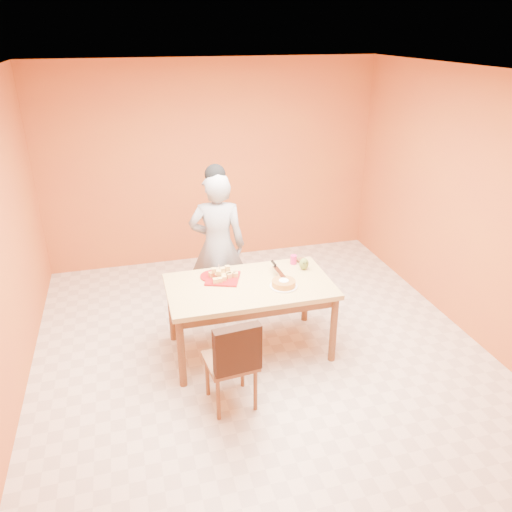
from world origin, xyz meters
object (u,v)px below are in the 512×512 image
object	(u,v)px
checker_tin	(301,260)
magenta_glass	(293,260)
dining_chair	(231,360)
person	(218,246)
dining_table	(250,293)
red_dinner_plate	(213,276)
pastry_platter	(223,278)
sponge_cake	(284,283)
egg_ornament	(304,264)

from	to	relation	value
checker_tin	magenta_glass	bearing A→B (deg)	-163.93
dining_chair	person	size ratio (longest dim) A/B	0.54
dining_table	red_dinner_plate	size ratio (longest dim) A/B	6.18
pastry_platter	magenta_glass	size ratio (longest dim) A/B	3.28
dining_table	magenta_glass	bearing A→B (deg)	29.87
red_dinner_plate	pastry_platter	bearing A→B (deg)	-41.81
red_dinner_plate	sponge_cake	bearing A→B (deg)	-31.58
dining_chair	magenta_glass	world-z (taller)	dining_chair
egg_ornament	magenta_glass	size ratio (longest dim) A/B	1.30
dining_table	red_dinner_plate	world-z (taller)	red_dinner_plate
red_dinner_plate	dining_table	bearing A→B (deg)	-37.96
red_dinner_plate	magenta_glass	xyz separation A→B (m)	(0.87, 0.08, 0.04)
dining_chair	checker_tin	distance (m)	1.53
dining_table	checker_tin	xyz separation A→B (m)	(0.66, 0.35, 0.11)
dining_table	dining_chair	world-z (taller)	dining_chair
dining_table	egg_ornament	distance (m)	0.66
dining_table	person	size ratio (longest dim) A/B	0.95
red_dinner_plate	checker_tin	size ratio (longest dim) A/B	2.55
person	red_dinner_plate	bearing A→B (deg)	85.24
egg_ornament	checker_tin	xyz separation A→B (m)	(0.04, 0.18, -0.05)
checker_tin	egg_ornament	bearing A→B (deg)	-101.80
dining_table	pastry_platter	world-z (taller)	pastry_platter
dining_chair	person	world-z (taller)	person
pastry_platter	checker_tin	world-z (taller)	checker_tin
egg_ornament	magenta_glass	bearing A→B (deg)	113.76
dining_table	checker_tin	size ratio (longest dim) A/B	15.75
pastry_platter	magenta_glass	xyz separation A→B (m)	(0.79, 0.15, 0.04)
person	magenta_glass	xyz separation A→B (m)	(0.72, -0.48, -0.03)
dining_chair	egg_ornament	bearing A→B (deg)	37.15
sponge_cake	egg_ornament	distance (m)	0.44
person	checker_tin	world-z (taller)	person
sponge_cake	egg_ornament	size ratio (longest dim) A/B	1.83
dining_chair	pastry_platter	world-z (taller)	dining_chair
person	egg_ornament	bearing A→B (deg)	151.80
red_dinner_plate	person	bearing A→B (deg)	74.11
red_dinner_plate	egg_ornament	size ratio (longest dim) A/B	2.06
dining_table	pastry_platter	xyz separation A→B (m)	(-0.23, 0.17, 0.10)
egg_ornament	magenta_glass	world-z (taller)	egg_ornament
dining_table	checker_tin	world-z (taller)	checker_tin
red_dinner_plate	magenta_glass	bearing A→B (deg)	5.04
egg_ornament	pastry_platter	bearing A→B (deg)	-177.36
red_dinner_plate	sponge_cake	xyz separation A→B (m)	(0.62, -0.38, 0.03)
sponge_cake	egg_ornament	world-z (taller)	egg_ornament
dining_table	red_dinner_plate	distance (m)	0.41
dining_table	person	xyz separation A→B (m)	(-0.16, 0.80, 0.17)
checker_tin	pastry_platter	bearing A→B (deg)	-168.56
dining_table	person	distance (m)	0.84
dining_table	checker_tin	bearing A→B (deg)	28.01
dining_table	red_dinner_plate	xyz separation A→B (m)	(-0.31, 0.24, 0.10)
checker_tin	dining_chair	bearing A→B (deg)	-132.87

